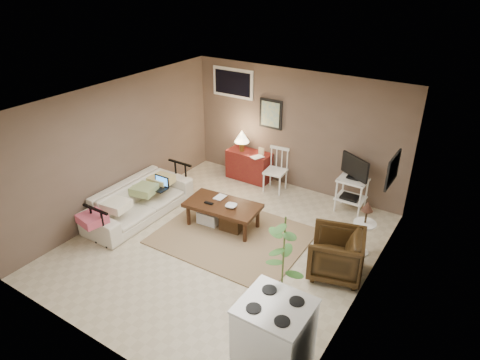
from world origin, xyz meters
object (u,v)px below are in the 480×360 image
Objects in this scene: sofa at (139,196)px; red_console at (248,163)px; potted_plant at (283,264)px; stove at (274,338)px; spindle_chair at (276,171)px; tv_stand at (353,183)px; armchair at (336,252)px; side_table at (365,222)px; coffee_table at (222,213)px.

sofa is 1.95× the size of red_console.
stove is at bearing -67.78° from potted_plant.
red_console is at bearing 125.12° from stove.
tv_stand is (1.56, 0.04, 0.16)m from spindle_chair.
potted_plant reaches higher than stove.
spindle_chair is 0.59× the size of potted_plant.
red_console is 1.21× the size of spindle_chair.
armchair is 1.25m from potted_plant.
spindle_chair is 3.44m from potted_plant.
red_console is at bearing 169.08° from spindle_chair.
sofa is at bearing -99.63° from armchair.
sofa is 3.62m from armchair.
tv_stand is at bearing 117.94° from side_table.
red_console is 2.30m from tv_stand.
stove is (3.64, -1.60, 0.07)m from sofa.
armchair is (0.44, -1.86, -0.19)m from tv_stand.
sofa is 3.87m from tv_stand.
coffee_table is at bearing -71.70° from red_console.
tv_stand reaches higher than coffee_table.
armchair is at bearing -3.79° from coffee_table.
coffee_table is at bearing -166.07° from side_table.
sofa reaches higher than armchair.
side_table is at bearing -27.26° from spindle_chair.
red_console is 1.14× the size of side_table.
sofa is 2.72× the size of armchair.
side_table reaches higher than spindle_chair.
red_console is at bearing -20.45° from sofa.
side_table is 1.92m from potted_plant.
potted_plant is (3.30, -0.77, 0.40)m from sofa.
potted_plant is at bearing -29.91° from armchair.
sofa is at bearing -160.92° from coffee_table.
sofa is 3.98m from stove.
coffee_table is at bearing 144.97° from potted_plant.
stove is (2.17, -2.12, 0.21)m from coffee_table.
side_table is 0.97× the size of stove.
coffee_table is 3.04m from stove.
tv_stand reaches higher than stove.
spindle_chair reaches higher than armchair.
coffee_table is 2.13m from armchair.
coffee_table is 2.30m from potted_plant.
tv_stand is at bearing -54.73° from sofa.
armchair is at bearing 75.60° from potted_plant.
coffee_table is 1.70m from spindle_chair.
stove is at bearing -113.76° from sofa.
side_table is 0.76m from armchair.
coffee_table is 0.88× the size of potted_plant.
tv_stand is 3.02m from potted_plant.
armchair is 0.51× the size of potted_plant.
stove is at bearing -54.88° from red_console.
red_console reaches higher than sofa.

